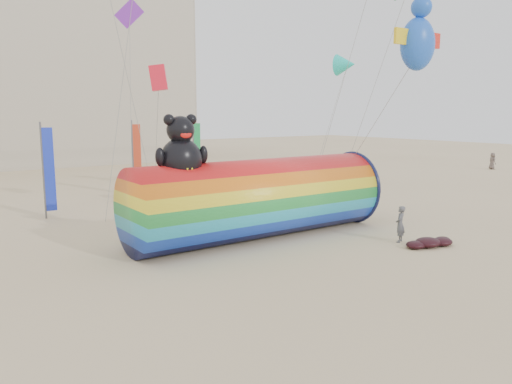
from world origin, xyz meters
TOP-DOWN VIEW (x-y plane):
  - ground at (0.00, 0.00)m, footprint 160.00×160.00m
  - windsock_assembly at (1.71, 2.98)m, footprint 12.38×3.77m
  - kite_handler at (6.24, -1.41)m, footprint 0.70×0.62m
  - fabric_bundle at (6.75, -2.61)m, footprint 2.62×1.35m
  - festival_banners at (1.06, 16.06)m, footprint 12.38×5.08m

SIDE VIEW (x-z plane):
  - ground at x=0.00m, z-range 0.00..0.00m
  - fabric_bundle at x=6.75m, z-range -0.03..0.37m
  - kite_handler at x=6.24m, z-range 0.00..1.62m
  - windsock_assembly at x=1.71m, z-range -0.96..4.75m
  - festival_banners at x=1.06m, z-range 0.04..5.24m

